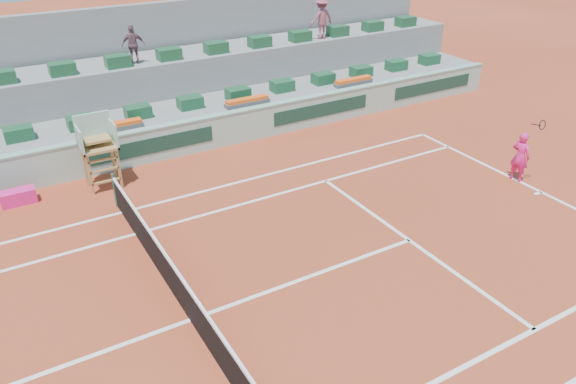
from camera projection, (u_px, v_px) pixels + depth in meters
name	position (u px, v px, depth m)	size (l,w,h in m)	color
ground	(190.00, 320.00, 12.57)	(90.00, 90.00, 0.00)	#98361D
seating_tier_lower	(79.00, 135.00, 20.39)	(36.00, 4.00, 1.20)	gray
seating_tier_upper	(67.00, 104.00, 21.27)	(36.00, 2.40, 2.60)	gray
stadium_back_wall	(54.00, 70.00, 22.06)	(36.00, 0.40, 4.40)	gray
player_bag	(18.00, 197.00, 17.10)	(1.02, 0.45, 0.45)	#F92084
spectator_mid	(133.00, 45.00, 21.10)	(0.85, 0.35, 1.45)	#6F4A55
spectator_right	(321.00, 18.00, 24.59)	(1.16, 0.67, 1.80)	#934959
court_lines	(190.00, 320.00, 12.57)	(23.89, 11.09, 0.01)	white
tennis_net	(188.00, 302.00, 12.32)	(0.10, 11.97, 1.10)	black
advertising_hoarding	(95.00, 156.00, 18.72)	(36.00, 0.34, 1.26)	#9CC4B2
umpire_chair	(97.00, 142.00, 17.51)	(1.10, 0.90, 2.40)	#A0753C
seat_row_lower	(81.00, 122.00, 19.32)	(32.90, 0.60, 0.44)	#1A4E2D
seat_row_upper	(62.00, 69.00, 20.09)	(32.90, 0.60, 0.44)	#1A4E2D
flower_planters	(39.00, 141.00, 18.09)	(26.80, 0.36, 0.28)	#525252
tennis_player	(520.00, 156.00, 18.21)	(0.51, 0.90, 2.28)	#F92084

